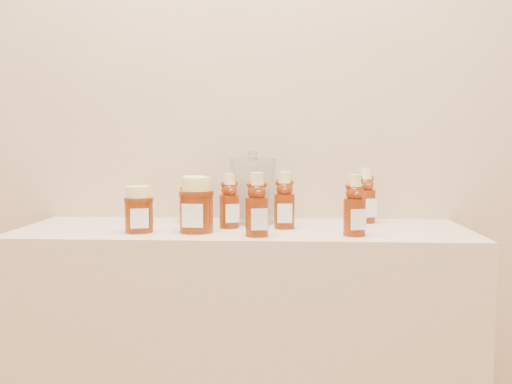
# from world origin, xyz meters

# --- Properties ---
(wall_back) EXTENTS (3.50, 0.02, 2.70)m
(wall_back) POSITION_xyz_m (0.00, 1.75, 1.35)
(wall_back) COLOR tan
(wall_back) RESTS_ON ground
(bear_bottle_back_left) EXTENTS (0.07, 0.07, 0.17)m
(bear_bottle_back_left) POSITION_xyz_m (-0.04, 1.55, 0.98)
(bear_bottle_back_left) COLOR #5A1C07
(bear_bottle_back_left) RESTS_ON display_table
(bear_bottle_back_mid) EXTENTS (0.06, 0.06, 0.17)m
(bear_bottle_back_mid) POSITION_xyz_m (0.11, 1.55, 0.99)
(bear_bottle_back_mid) COLOR #5A1C07
(bear_bottle_back_mid) RESTS_ON display_table
(bear_bottle_back_right) EXTENTS (0.08, 0.08, 0.18)m
(bear_bottle_back_right) POSITION_xyz_m (0.34, 1.67, 0.99)
(bear_bottle_back_right) COLOR #5A1C07
(bear_bottle_back_right) RESTS_ON display_table
(bear_bottle_front_left) EXTENTS (0.07, 0.07, 0.18)m
(bear_bottle_front_left) POSITION_xyz_m (0.04, 1.42, 0.99)
(bear_bottle_front_left) COLOR #5A1C07
(bear_bottle_front_left) RESTS_ON display_table
(bear_bottle_front_right) EXTENTS (0.07, 0.07, 0.17)m
(bear_bottle_front_right) POSITION_xyz_m (0.28, 1.44, 0.99)
(bear_bottle_front_right) COLOR #5A1C07
(bear_bottle_front_right) RESTS_ON display_table
(honey_jar_left) EXTENTS (0.09, 0.09, 0.12)m
(honey_jar_left) POSITION_xyz_m (-0.26, 1.47, 0.96)
(honey_jar_left) COLOR #5A1C07
(honey_jar_left) RESTS_ON display_table
(honey_jar_back) EXTENTS (0.09, 0.09, 0.13)m
(honey_jar_back) POSITION_xyz_m (-0.15, 1.66, 0.97)
(honey_jar_back) COLOR #5A1C07
(honey_jar_back) RESTS_ON display_table
(honey_jar_front) EXTENTS (0.10, 0.10, 0.14)m
(honey_jar_front) POSITION_xyz_m (-0.11, 1.47, 0.97)
(honey_jar_front) COLOR #5A1C07
(honey_jar_front) RESTS_ON display_table
(glass_canister) EXTENTS (0.13, 0.13, 0.20)m
(glass_canister) POSITION_xyz_m (0.02, 1.64, 1.00)
(glass_canister) COLOR white
(glass_canister) RESTS_ON display_table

